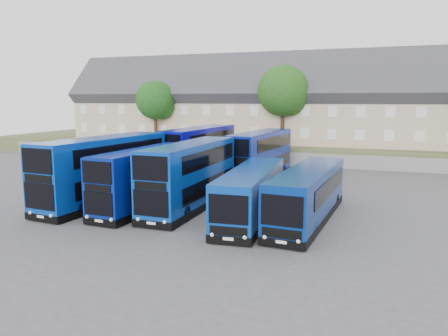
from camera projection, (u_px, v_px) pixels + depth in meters
ground at (164, 217)px, 27.45m from camera, size 120.00×120.00×0.00m
retaining_wall at (262, 158)px, 49.67m from camera, size 70.00×0.40×1.50m
earth_bank at (280, 147)px, 58.94m from camera, size 80.00×20.00×2.00m
terrace_row at (251, 105)px, 55.34m from camera, size 48.00×10.40×11.20m
dd_front_left at (104, 171)px, 30.93m from camera, size 3.81×11.91×4.66m
dd_front_mid at (145, 180)px, 29.46m from camera, size 2.75×10.16×4.00m
dd_front_right at (191, 177)px, 29.48m from camera, size 2.58×11.06×4.39m
dd_rear_left at (199, 153)px, 41.42m from camera, size 3.31×11.82×4.65m
dd_rear_right at (260, 157)px, 39.80m from camera, size 3.55×11.18×4.37m
coach_east_a at (251, 194)px, 27.05m from camera, size 3.18×11.43×3.09m
coach_east_b at (308, 195)px, 26.45m from camera, size 3.21×11.77×3.18m
tree_west at (157, 102)px, 54.30m from camera, size 4.80×4.80×7.65m
tree_mid at (284, 93)px, 49.31m from camera, size 5.76×5.76×9.18m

